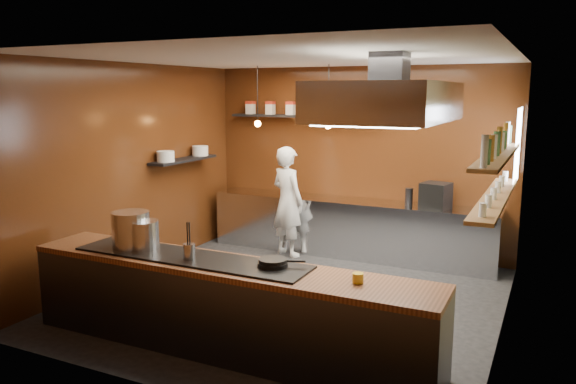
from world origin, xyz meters
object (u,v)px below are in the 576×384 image
Objects in this scene: extractor_hood at (389,101)px; stockpot_small at (144,235)px; espresso_machine at (436,196)px; chef at (288,201)px; stockpot_large at (131,230)px.

stockpot_small is (-2.31, -1.17, -1.41)m from extractor_hood.
espresso_machine is 0.22× the size of chef.
extractor_hood is 5.21× the size of espresso_machine.
chef is (0.12, 3.31, -0.21)m from stockpot_small.
stockpot_large is 1.24× the size of stockpot_small.
stockpot_large is at bearing -154.29° from extractor_hood.
stockpot_small is 0.84× the size of espresso_machine.
espresso_machine is at bearing 57.24° from stockpot_small.
extractor_hood is 1.14× the size of chef.
extractor_hood is 6.17× the size of stockpot_small.
extractor_hood reaches higher than espresso_machine.
stockpot_large is 0.16m from stockpot_small.
espresso_machine is at bearing 88.78° from extractor_hood.
extractor_hood is 4.97× the size of stockpot_large.
espresso_machine is (2.52, 3.69, -0.04)m from stockpot_large.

